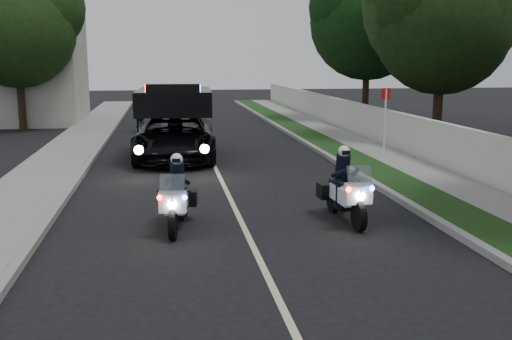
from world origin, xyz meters
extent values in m
plane|color=black|center=(0.00, 0.00, 0.00)|extent=(120.00, 120.00, 0.00)
cube|color=gray|center=(4.10, 10.00, 0.07)|extent=(0.20, 60.00, 0.15)
cube|color=#193814|center=(4.80, 10.00, 0.08)|extent=(1.20, 60.00, 0.16)
cube|color=gray|center=(6.10, 10.00, 0.08)|extent=(1.40, 60.00, 0.16)
cube|color=beige|center=(7.10, 10.00, 0.75)|extent=(0.22, 60.00, 1.50)
cube|color=gray|center=(-4.10, 10.00, 0.07)|extent=(0.20, 60.00, 0.15)
cube|color=gray|center=(-5.20, 10.00, 0.08)|extent=(2.00, 60.00, 0.16)
cube|color=#A8A396|center=(-10.00, 26.00, 3.50)|extent=(8.00, 6.00, 7.00)
cube|color=#BFB78C|center=(0.00, 10.00, 0.00)|extent=(0.12, 50.00, 0.01)
imported|color=black|center=(-1.23, 12.65, 0.00)|extent=(2.97, 5.98, 2.85)
imported|color=black|center=(-2.70, 21.00, 0.00)|extent=(0.88, 1.95, 0.99)
imported|color=black|center=(-2.70, 21.00, 0.00)|extent=(0.61, 0.41, 1.66)
camera|label=1|loc=(-1.59, -8.55, 3.49)|focal=42.44mm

